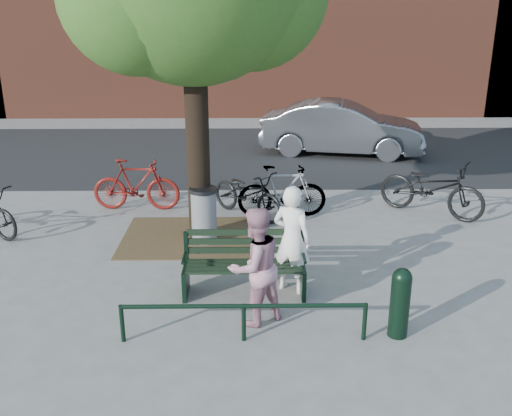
{
  "coord_description": "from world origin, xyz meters",
  "views": [
    {
      "loc": [
        0.07,
        -7.37,
        3.92
      ],
      "look_at": [
        0.18,
        1.0,
        0.98
      ],
      "focal_mm": 40.0,
      "sensor_mm": 36.0,
      "label": 1
    }
  ],
  "objects_px": {
    "litter_bin": "(204,215)",
    "bicycle_c": "(247,193)",
    "person_right": "(255,267)",
    "parked_car": "(342,128)",
    "bollard": "(400,300)",
    "person_left": "(292,239)",
    "park_bench": "(244,262)"
  },
  "relations": [
    {
      "from": "person_left",
      "to": "litter_bin",
      "type": "distance_m",
      "value": 2.34
    },
    {
      "from": "litter_bin",
      "to": "parked_car",
      "type": "xyz_separation_m",
      "value": [
        3.42,
        6.4,
        0.24
      ]
    },
    {
      "from": "bicycle_c",
      "to": "parked_car",
      "type": "distance_m",
      "value": 5.75
    },
    {
      "from": "person_right",
      "to": "person_left",
      "type": "bearing_deg",
      "value": -155.51
    },
    {
      "from": "person_left",
      "to": "person_right",
      "type": "xyz_separation_m",
      "value": [
        -0.54,
        -0.89,
        -0.01
      ]
    },
    {
      "from": "person_right",
      "to": "bollard",
      "type": "xyz_separation_m",
      "value": [
        1.8,
        -0.37,
        -0.3
      ]
    },
    {
      "from": "litter_bin",
      "to": "person_right",
      "type": "bearing_deg",
      "value": -72.57
    },
    {
      "from": "person_right",
      "to": "parked_car",
      "type": "bearing_deg",
      "value": -139.87
    },
    {
      "from": "person_right",
      "to": "parked_car",
      "type": "height_order",
      "value": "person_right"
    },
    {
      "from": "person_left",
      "to": "litter_bin",
      "type": "height_order",
      "value": "person_left"
    },
    {
      "from": "person_right",
      "to": "bicycle_c",
      "type": "relative_size",
      "value": 0.88
    },
    {
      "from": "park_bench",
      "to": "bicycle_c",
      "type": "relative_size",
      "value": 0.96
    },
    {
      "from": "park_bench",
      "to": "person_left",
      "type": "distance_m",
      "value": 0.76
    },
    {
      "from": "bicycle_c",
      "to": "parked_car",
      "type": "xyz_separation_m",
      "value": [
        2.66,
        5.09,
        0.26
      ]
    },
    {
      "from": "bollard",
      "to": "parked_car",
      "type": "distance_m",
      "value": 9.54
    },
    {
      "from": "bollard",
      "to": "bicycle_c",
      "type": "xyz_separation_m",
      "value": [
        -1.9,
        4.42,
        -0.02
      ]
    },
    {
      "from": "bollard",
      "to": "parked_car",
      "type": "height_order",
      "value": "parked_car"
    },
    {
      "from": "park_bench",
      "to": "litter_bin",
      "type": "height_order",
      "value": "litter_bin"
    },
    {
      "from": "park_bench",
      "to": "person_left",
      "type": "bearing_deg",
      "value": 5.93
    },
    {
      "from": "person_right",
      "to": "bicycle_c",
      "type": "distance_m",
      "value": 4.06
    },
    {
      "from": "person_left",
      "to": "bicycle_c",
      "type": "xyz_separation_m",
      "value": [
        -0.64,
        3.15,
        -0.33
      ]
    },
    {
      "from": "litter_bin",
      "to": "bicycle_c",
      "type": "xyz_separation_m",
      "value": [
        0.76,
        1.3,
        -0.03
      ]
    },
    {
      "from": "person_left",
      "to": "litter_bin",
      "type": "bearing_deg",
      "value": -22.35
    },
    {
      "from": "bollard",
      "to": "litter_bin",
      "type": "bearing_deg",
      "value": 130.52
    },
    {
      "from": "person_right",
      "to": "parked_car",
      "type": "distance_m",
      "value": 9.49
    },
    {
      "from": "person_left",
      "to": "person_right",
      "type": "relative_size",
      "value": 1.01
    },
    {
      "from": "bollard",
      "to": "park_bench",
      "type": "bearing_deg",
      "value": 148.53
    },
    {
      "from": "park_bench",
      "to": "person_right",
      "type": "height_order",
      "value": "person_right"
    },
    {
      "from": "parked_car",
      "to": "bicycle_c",
      "type": "bearing_deg",
      "value": 164.14
    },
    {
      "from": "litter_bin",
      "to": "bicycle_c",
      "type": "relative_size",
      "value": 0.55
    },
    {
      "from": "person_right",
      "to": "litter_bin",
      "type": "xyz_separation_m",
      "value": [
        -0.86,
        2.74,
        -0.29
      ]
    },
    {
      "from": "bicycle_c",
      "to": "parked_car",
      "type": "height_order",
      "value": "parked_car"
    }
  ]
}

